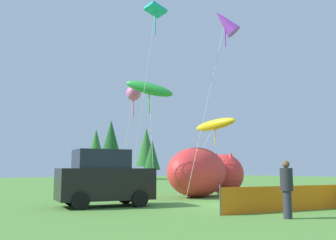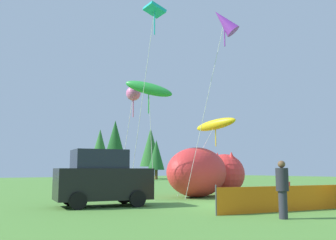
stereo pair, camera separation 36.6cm
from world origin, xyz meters
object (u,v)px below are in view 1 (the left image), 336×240
inflatable_cat (205,174)px  kite_teal_diamond (155,14)px  folding_chair (293,189)px  spectator_in_black_shirt (287,187)px  parked_car (104,179)px  kite_pink_octopus (133,94)px  kite_purple_delta (225,23)px  kite_green_fish (149,89)px  kite_yellow_hero (215,125)px

inflatable_cat → kite_teal_diamond: (-4.27, -1.05, 8.06)m
folding_chair → spectator_in_black_shirt: (-6.12, -4.06, 0.45)m
parked_car → folding_chair: bearing=-5.6°
folding_chair → kite_pink_octopus: 9.61m
folding_chair → kite_purple_delta: kite_purple_delta is taller
folding_chair → kite_pink_octopus: kite_pink_octopus is taller
kite_green_fish → kite_purple_delta: bearing=-49.1°
inflatable_cat → kite_pink_octopus: kite_pink_octopus is taller
folding_chair → kite_yellow_hero: kite_yellow_hero is taller
spectator_in_black_shirt → kite_purple_delta: 10.17m
parked_car → kite_teal_diamond: size_ratio=0.42×
folding_chair → kite_purple_delta: size_ratio=0.09×
kite_yellow_hero → kite_teal_diamond: size_ratio=0.48×
kite_purple_delta → kite_green_fish: bearing=130.9°
kite_pink_octopus → kite_purple_delta: kite_purple_delta is taller
parked_car → kite_green_fish: bearing=38.5°
spectator_in_black_shirt → kite_teal_diamond: (0.23, 7.59, 8.34)m
parked_car → kite_green_fish: size_ratio=0.65×
folding_chair → inflatable_cat: (-1.61, 4.58, 0.73)m
folding_chair → spectator_in_black_shirt: size_ratio=0.50×
parked_car → inflatable_cat: bearing=25.6°
spectator_in_black_shirt → parked_car: bearing=112.2°
spectator_in_black_shirt → kite_green_fish: size_ratio=0.28×
inflatable_cat → kite_green_fish: bearing=166.3°
kite_yellow_hero → kite_green_fish: kite_green_fish is taller
kite_pink_octopus → kite_green_fish: (0.09, -1.41, 0.04)m
folding_chair → inflatable_cat: 4.91m
kite_teal_diamond → kite_purple_delta: bearing=-35.1°
kite_pink_octopus → kite_yellow_hero: size_ratio=1.29×
inflatable_cat → kite_teal_diamond: bearing=178.5°
inflatable_cat → kite_teal_diamond: size_ratio=0.66×
folding_chair → kite_yellow_hero: bearing=156.1°
inflatable_cat → kite_purple_delta: 8.36m
kite_teal_diamond → kite_yellow_hero: bearing=12.3°
folding_chair → kite_green_fish: size_ratio=0.14×
kite_green_fish → kite_yellow_hero: bearing=2.2°
inflatable_cat → parked_car: bearing=178.5°
spectator_in_black_shirt → inflatable_cat: bearing=62.5°
inflatable_cat → kite_yellow_hero: 3.02m
inflatable_cat → kite_yellow_hero: size_ratio=1.39×
kite_pink_octopus → kite_teal_diamond: bearing=-95.5°
parked_car → kite_yellow_hero: 8.93m
parked_car → spectator_in_black_shirt: size_ratio=2.31×
folding_chair → kite_green_fish: bearing=-161.5°
kite_yellow_hero → inflatable_cat: bearing=-174.9°
inflatable_cat → kite_pink_octopus: (-4.04, 1.30, 4.36)m
kite_yellow_hero → kite_purple_delta: bearing=-125.4°
inflatable_cat → kite_pink_octopus: size_ratio=1.07×
inflatable_cat → kite_yellow_hero: bearing=-10.2°
parked_car → spectator_in_black_shirt: bearing=-56.0°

